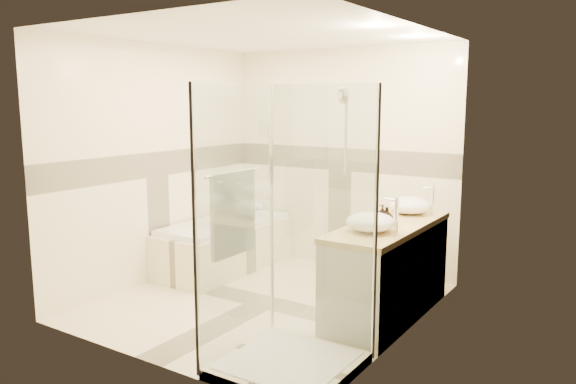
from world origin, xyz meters
The scene contains 12 objects.
room centered at (0.06, 0.01, 1.26)m, with size 2.82×3.02×2.52m.
bathtub centered at (-1.02, 0.65, 0.31)m, with size 0.75×1.70×0.56m.
vanity centered at (1.12, 0.30, 0.43)m, with size 0.58×1.62×0.85m.
shower_enclosure centered at (0.83, -0.97, 0.51)m, with size 0.96×0.93×2.04m.
vessel_sink_near centered at (1.10, 0.84, 0.93)m, with size 0.41×0.41×0.16m, color white.
vessel_sink_far centered at (1.10, -0.05, 0.93)m, with size 0.40×0.40×0.16m, color white.
faucet_near centered at (1.32, 0.84, 1.01)m, with size 0.12×0.03×0.28m.
faucet_far centered at (1.32, -0.05, 1.03)m, with size 0.12×0.03×0.30m.
amenity_bottle_a centered at (1.10, 0.20, 0.94)m, with size 0.08×0.09×0.19m, color black.
amenity_bottle_b centered at (1.10, 0.29, 0.92)m, with size 0.12×0.12×0.15m, color black.
folded_towels centered at (1.10, 1.02, 0.88)m, with size 0.13×0.21×0.07m, color white.
rolled_towel centered at (-1.14, 1.39, 0.60)m, with size 0.09×0.09×0.19m, color white.
Camera 1 is at (3.00, -4.21, 1.92)m, focal length 35.00 mm.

